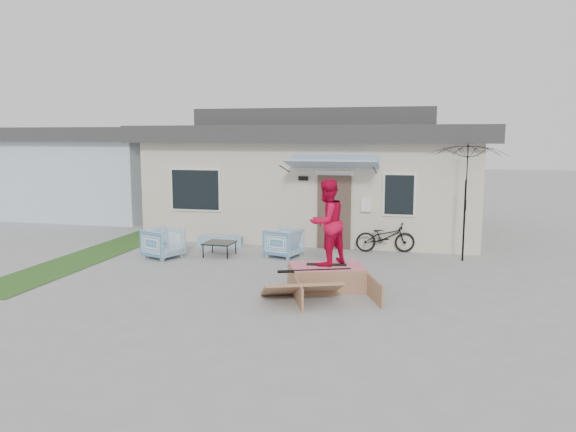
% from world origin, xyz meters
% --- Properties ---
extents(ground, '(90.00, 90.00, 0.00)m').
position_xyz_m(ground, '(0.00, 0.00, 0.00)').
color(ground, gray).
rests_on(ground, ground).
extents(grass_strip, '(1.40, 8.00, 0.01)m').
position_xyz_m(grass_strip, '(-5.20, 2.00, 0.00)').
color(grass_strip, '#284F1D').
rests_on(grass_strip, ground).
extents(house, '(10.80, 8.49, 4.10)m').
position_xyz_m(house, '(0.00, 7.99, 1.94)').
color(house, beige).
rests_on(house, ground).
extents(neighbor_house, '(8.60, 7.60, 3.50)m').
position_xyz_m(neighbor_house, '(-10.50, 10.00, 1.78)').
color(neighbor_house, silver).
rests_on(neighbor_house, ground).
extents(loveseat, '(1.35, 0.64, 0.51)m').
position_xyz_m(loveseat, '(-2.30, 4.08, 0.25)').
color(loveseat, teal).
rests_on(loveseat, ground).
extents(armchair_left, '(1.05, 1.08, 0.87)m').
position_xyz_m(armchair_left, '(-3.19, 2.22, 0.43)').
color(armchair_left, teal).
rests_on(armchair_left, ground).
extents(armchair_right, '(0.97, 1.01, 0.84)m').
position_xyz_m(armchair_right, '(-0.15, 3.12, 0.42)').
color(armchair_right, teal).
rests_on(armchair_right, ground).
extents(coffee_table, '(0.78, 0.78, 0.37)m').
position_xyz_m(coffee_table, '(-1.83, 2.80, 0.19)').
color(coffee_table, black).
rests_on(coffee_table, ground).
extents(bicycle, '(1.71, 0.88, 1.04)m').
position_xyz_m(bicycle, '(2.46, 4.36, 0.52)').
color(bicycle, black).
rests_on(bicycle, ground).
extents(patio_umbrella, '(2.38, 2.29, 2.20)m').
position_xyz_m(patio_umbrella, '(4.48, 3.73, 1.75)').
color(patio_umbrella, black).
rests_on(patio_umbrella, ground).
extents(skate_ramp, '(2.12, 2.41, 0.50)m').
position_xyz_m(skate_ramp, '(1.51, 0.28, 0.25)').
color(skate_ramp, '#8C6245').
rests_on(skate_ramp, ground).
extents(skateboard, '(0.86, 0.33, 0.05)m').
position_xyz_m(skateboard, '(1.49, 0.33, 0.53)').
color(skateboard, black).
rests_on(skateboard, skate_ramp).
extents(skater, '(1.06, 1.11, 1.80)m').
position_xyz_m(skater, '(1.49, 0.33, 1.45)').
color(skater, '#C40832').
rests_on(skater, skateboard).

